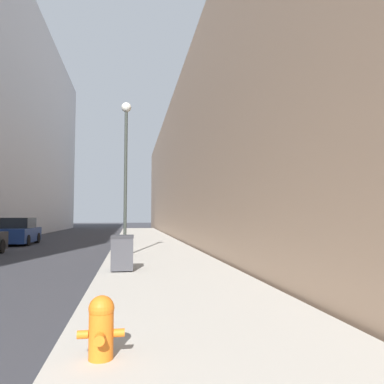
{
  "coord_description": "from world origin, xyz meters",
  "views": [
    {
      "loc": [
        4.36,
        -2.24,
        1.7
      ],
      "look_at": [
        7.95,
        19.46,
        3.14
      ],
      "focal_mm": 35.0,
      "sensor_mm": 36.0,
      "label": 1
    }
  ],
  "objects_px": {
    "fire_hydrant": "(101,326)",
    "parked_sedan_far": "(18,232)",
    "lamppost": "(126,161)",
    "trash_bin": "(122,252)"
  },
  "relations": [
    {
      "from": "trash_bin",
      "to": "lamppost",
      "type": "distance_m",
      "value": 5.18
    },
    {
      "from": "trash_bin",
      "to": "parked_sedan_far",
      "type": "bearing_deg",
      "value": 116.18
    },
    {
      "from": "fire_hydrant",
      "to": "parked_sedan_far",
      "type": "height_order",
      "value": "parked_sedan_far"
    },
    {
      "from": "lamppost",
      "to": "parked_sedan_far",
      "type": "height_order",
      "value": "lamppost"
    },
    {
      "from": "trash_bin",
      "to": "parked_sedan_far",
      "type": "relative_size",
      "value": 0.25
    },
    {
      "from": "fire_hydrant",
      "to": "trash_bin",
      "type": "xyz_separation_m",
      "value": [
        0.09,
        6.7,
        0.16
      ]
    },
    {
      "from": "fire_hydrant",
      "to": "parked_sedan_far",
      "type": "bearing_deg",
      "value": 107.81
    },
    {
      "from": "parked_sedan_far",
      "to": "fire_hydrant",
      "type": "bearing_deg",
      "value": -72.19
    },
    {
      "from": "lamppost",
      "to": "parked_sedan_far",
      "type": "relative_size",
      "value": 1.52
    },
    {
      "from": "fire_hydrant",
      "to": "parked_sedan_far",
      "type": "xyz_separation_m",
      "value": [
        -6.38,
        19.84,
        0.24
      ]
    }
  ]
}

